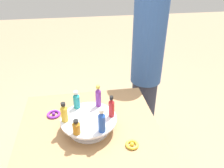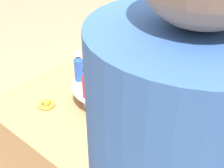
{
  "view_description": "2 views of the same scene",
  "coord_description": "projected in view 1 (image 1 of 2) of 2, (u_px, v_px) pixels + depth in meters",
  "views": [
    {
      "loc": [
        1.01,
        -0.03,
        1.63
      ],
      "look_at": [
        -0.2,
        0.17,
        0.91
      ],
      "focal_mm": 35.0,
      "sensor_mm": 36.0,
      "label": 1
    },
    {
      "loc": [
        -0.78,
        0.87,
        1.56
      ],
      "look_at": [
        -0.09,
        0.08,
        0.88
      ],
      "focal_mm": 50.0,
      "sensor_mm": 36.0,
      "label": 2
    }
  ],
  "objects": [
    {
      "name": "bottle_blue",
      "position": [
        102.0,
        121.0,
        1.15
      ],
      "size": [
        0.04,
        0.04,
        0.14
      ],
      "color": "#234CAD",
      "rests_on": "display_stand"
    },
    {
      "name": "bottle_teal",
      "position": [
        76.0,
        100.0,
        1.34
      ],
      "size": [
        0.04,
        0.04,
        0.12
      ],
      "color": "teal",
      "rests_on": "display_stand"
    },
    {
      "name": "bottle_purple",
      "position": [
        98.0,
        97.0,
        1.35
      ],
      "size": [
        0.04,
        0.04,
        0.15
      ],
      "color": "#702D93",
      "rests_on": "display_stand"
    },
    {
      "name": "display_stand",
      "position": [
        89.0,
        123.0,
        1.29
      ],
      "size": [
        0.33,
        0.33,
        0.08
      ],
      "color": "silver",
      "rests_on": "party_table"
    },
    {
      "name": "bottle_amber",
      "position": [
        76.0,
        127.0,
        1.15
      ],
      "size": [
        0.04,
        0.04,
        0.09
      ],
      "color": "#AD6B19",
      "rests_on": "display_stand"
    },
    {
      "name": "ribbon_bow_gold",
      "position": [
        132.0,
        145.0,
        1.2
      ],
      "size": [
        0.07,
        0.07,
        0.02
      ],
      "color": "gold",
      "rests_on": "party_table"
    },
    {
      "name": "ribbon_bow_purple",
      "position": [
        54.0,
        114.0,
        1.43
      ],
      "size": [
        0.09,
        0.09,
        0.02
      ],
      "color": "purple",
      "rests_on": "party_table"
    },
    {
      "name": "bottle_gold",
      "position": [
        64.0,
        112.0,
        1.23
      ],
      "size": [
        0.04,
        0.04,
        0.12
      ],
      "color": "gold",
      "rests_on": "display_stand"
    },
    {
      "name": "bottle_red",
      "position": [
        112.0,
        108.0,
        1.26
      ],
      "size": [
        0.03,
        0.03,
        0.14
      ],
      "color": "#B21E23",
      "rests_on": "display_stand"
    },
    {
      "name": "person_figure",
      "position": [
        146.0,
        67.0,
        1.9
      ],
      "size": [
        0.27,
        0.27,
        1.58
      ],
      "rotation": [
        0.0,
        0.0,
        -0.71
      ],
      "color": "#282D42",
      "rests_on": "ground_plane"
    }
  ]
}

